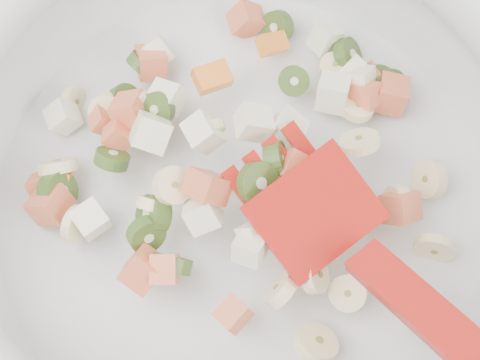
% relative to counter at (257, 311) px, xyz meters
% --- Properties ---
extents(counter, '(2.00, 0.60, 0.90)m').
position_rel_counter_xyz_m(counter, '(0.00, 0.00, 0.00)').
color(counter, '#9D9EA3').
rests_on(counter, ground).
extents(mixing_bowl, '(0.52, 0.44, 0.16)m').
position_rel_counter_xyz_m(mixing_bowl, '(-0.01, -0.03, 0.52)').
color(mixing_bowl, silver).
rests_on(mixing_bowl, counter).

